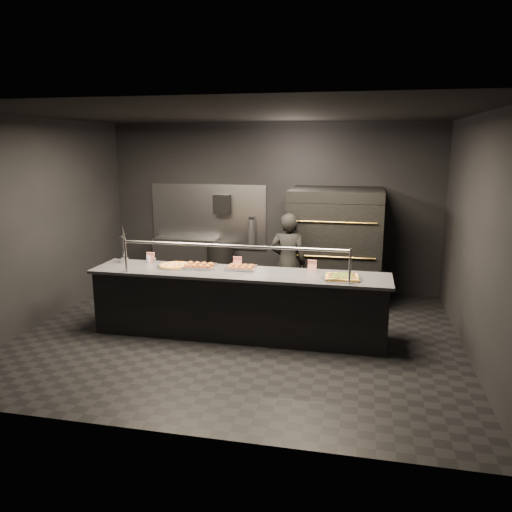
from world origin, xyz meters
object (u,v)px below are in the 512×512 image
fire_extinguisher (252,231)px  pizza_oven (335,245)px  prep_shelf (186,262)px  trash_bin (221,266)px  service_counter (239,304)px  worker (288,262)px  round_pizza (175,266)px  towel_dispenser (222,204)px  square_pizza (342,277)px  beer_tap (124,252)px  slider_tray_a (199,266)px  slider_tray_b (241,267)px

fire_extinguisher → pizza_oven: bearing=-17.9°
prep_shelf → trash_bin: size_ratio=1.45×
service_counter → worker: size_ratio=2.59×
service_counter → round_pizza: service_counter is taller
pizza_oven → towel_dispenser: pizza_oven is taller
pizza_oven → worker: size_ratio=1.21×
pizza_oven → prep_shelf: size_ratio=1.59×
square_pizza → towel_dispenser: bearing=133.1°
pizza_oven → round_pizza: pizza_oven is taller
towel_dispenser → square_pizza: towel_dispenser is taller
fire_extinguisher → round_pizza: fire_extinguisher is taller
service_counter → towel_dispenser: 2.78m
beer_tap → round_pizza: bearing=-6.9°
beer_tap → worker: size_ratio=0.36×
towel_dispenser → square_pizza: (2.30, -2.45, -0.61)m
beer_tap → worker: (2.28, 1.02, -0.29)m
fire_extinguisher → slider_tray_a: (-0.25, -2.29, -0.11)m
beer_tap → square_pizza: 3.20m
fire_extinguisher → round_pizza: bearing=-104.6°
pizza_oven → service_counter: bearing=-122.3°
beer_tap → worker: worker is taller
square_pizza → fire_extinguisher: bearing=125.4°
worker → square_pizza: bearing=121.9°
beer_tap → prep_shelf: bearing=85.1°
service_counter → pizza_oven: bearing=57.7°
service_counter → beer_tap: bearing=173.6°
square_pizza → worker: bearing=124.9°
prep_shelf → slider_tray_a: size_ratio=2.35×
fire_extinguisher → worker: size_ratio=0.32×
slider_tray_b → worker: worker is taller
pizza_oven → square_pizza: size_ratio=3.59×
slider_tray_a → trash_bin: size_ratio=0.62×
fire_extinguisher → slider_tray_b: size_ratio=1.18×
fire_extinguisher → trash_bin: size_ratio=0.61×
prep_shelf → square_pizza: bearing=-38.5°
service_counter → slider_tray_b: size_ratio=9.58×
service_counter → slider_tray_a: size_ratio=8.03×
fire_extinguisher → worker: (0.85, -1.18, -0.27)m
towel_dispenser → worker: bearing=-39.8°
slider_tray_b → trash_bin: bearing=113.5°
worker → trash_bin: bearing=-38.5°
prep_shelf → fire_extinguisher: bearing=3.7°
fire_extinguisher → slider_tray_a: fire_extinguisher is taller
slider_tray_a → worker: worker is taller
towel_dispenser → slider_tray_a: size_ratio=0.69×
pizza_oven → trash_bin: size_ratio=2.31×
fire_extinguisher → square_pizza: (1.75, -2.46, -0.12)m
service_counter → trash_bin: (-0.90, 2.22, -0.05)m
slider_tray_b → trash_bin: size_ratio=0.52×
towel_dispenser → beer_tap: towel_dispenser is taller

